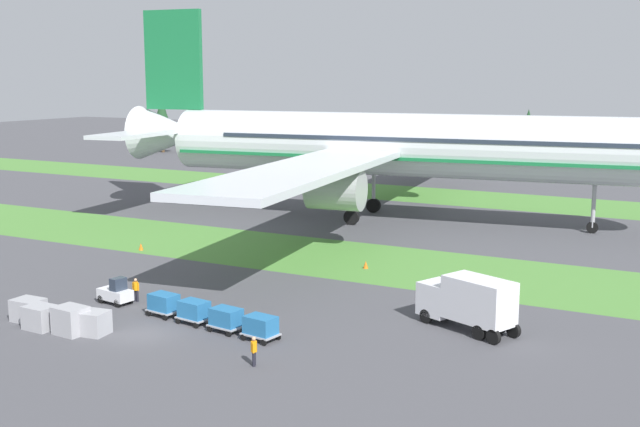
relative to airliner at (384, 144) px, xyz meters
The scene contains 20 objects.
ground_plane 45.85m from the airliner, 86.19° to the right, with size 400.00×400.00×0.00m, color #47474C.
grass_strip_near 21.86m from the airliner, 81.43° to the right, with size 320.00×14.09×0.01m, color #4C8438.
grass_strip_far 22.30m from the airliner, 81.63° to the left, with size 320.00×14.09×0.01m, color #4C8438.
airliner is the anchor object (origin of this frame).
baggage_tug 41.41m from the airliner, 94.75° to the right, with size 2.76×1.65×1.97m.
cargo_dolly_lead 41.98m from the airliner, 87.77° to the right, with size 2.39×1.79×1.55m.
cargo_dolly_second 42.58m from the airliner, 83.86° to the right, with size 2.39×1.79×1.55m.
cargo_dolly_third 43.37m from the airliner, 80.08° to the right, with size 2.39×1.79×1.55m.
cargo_dolly_fourth 44.34m from the airliner, 76.46° to the right, with size 2.39×1.79×1.55m.
catering_truck 40.76m from the airliner, 58.61° to the right, with size 7.31×4.77×3.58m.
ground_crew_marshaller 40.21m from the airliner, 93.60° to the right, with size 0.55×0.36×1.74m.
ground_crew_loader 48.62m from the airliner, 75.17° to the right, with size 0.36×0.52×1.74m.
uld_container_0 47.43m from the airliner, 97.02° to the right, with size 2.00×1.60×1.52m, color #A3A3A8.
uld_container_1 48.05m from the airliner, 94.44° to the right, with size 2.00×1.60×1.54m, color #A3A3A8.
uld_container_2 47.74m from the airliner, 91.43° to the right, with size 2.00×1.60×1.79m, color #A3A3A8.
uld_container_3 47.17m from the airliner, 89.92° to the right, with size 2.00×1.60×1.51m, color #A3A3A8.
taxiway_marker_0 32.59m from the airliner, 61.00° to the right, with size 0.44×0.44×0.47m, color orange.
taxiway_marker_1 30.30m from the airliner, 118.19° to the right, with size 0.44×0.44×0.67m, color orange.
taxiway_marker_2 25.10m from the airliner, 70.02° to the right, with size 0.44×0.44×0.65m, color orange.
distant_tree_line 55.64m from the airliner, 78.55° to the left, with size 161.13×10.78×11.74m.
Camera 1 is at (33.03, -37.94, 16.35)m, focal length 44.85 mm.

